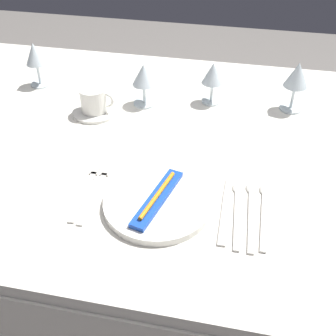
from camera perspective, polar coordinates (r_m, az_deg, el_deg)
The scene contains 16 objects.
ground_plane at distance 1.73m, azimuth 0.85°, elevation -16.86°, with size 6.00×6.00×0.00m, color slate.
dining_table at distance 1.25m, azimuth 1.12°, elevation 0.63°, with size 1.80×1.11×0.74m.
dinner_plate at distance 0.98m, azimuth -1.42°, elevation -4.76°, with size 0.25×0.25×0.02m, color white.
toothbrush_package at distance 0.97m, azimuth -1.43°, elevation -4.04°, with size 0.08×0.21×0.02m.
fork_outer at distance 1.04m, azimuth -9.65°, elevation -3.03°, with size 0.02×0.22×0.00m.
fork_inner at distance 1.05m, azimuth -10.95°, elevation -2.78°, with size 0.03×0.21×0.00m.
dinner_knife at distance 0.98m, azimuth 7.73°, elevation -5.92°, with size 0.02×0.22×0.00m.
spoon_soup at distance 1.00m, azimuth 9.36°, elevation -5.10°, with size 0.03×0.22×0.01m.
spoon_dessert at distance 1.00m, azimuth 11.19°, elevation -5.20°, with size 0.03×0.23×0.01m.
spoon_tea at distance 1.01m, azimuth 12.90°, elevation -5.22°, with size 0.03×0.22×0.01m.
saucer_left at distance 1.34m, azimuth -9.84°, elevation 7.49°, with size 0.14×0.14×0.01m, color white.
coffee_cup_left at distance 1.32m, azimuth -9.96°, elevation 9.05°, with size 0.11×0.08×0.07m.
wine_glass_centre at distance 1.35m, azimuth 6.07°, elevation 12.36°, with size 0.07×0.07×0.14m.
wine_glass_left at distance 1.35m, azimuth 17.00°, elevation 11.64°, with size 0.07×0.07×0.16m.
wine_glass_right at distance 1.51m, azimuth -17.52°, elevation 14.21°, with size 0.07×0.07×0.15m.
wine_glass_far at distance 1.33m, azimuth -3.30°, elevation 12.16°, with size 0.07×0.07×0.14m.
Camera 1 is at (0.18, -0.97, 1.42)m, focal length 45.14 mm.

